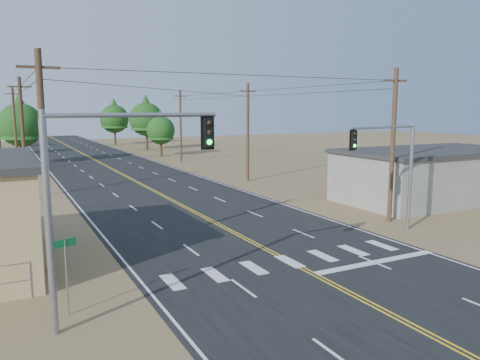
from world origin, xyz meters
TOP-DOWN VIEW (x-y plane):
  - ground at (0.00, 0.00)m, footprint 220.00×220.00m
  - road at (0.00, 30.00)m, footprint 15.00×200.00m
  - building_right at (19.00, 16.00)m, footprint 15.00×8.00m
  - utility_pole_left_near at (-10.50, 12.00)m, footprint 1.80×0.30m
  - utility_pole_left_mid at (-10.50, 32.00)m, footprint 1.80×0.30m
  - utility_pole_left_far at (-10.50, 52.00)m, footprint 1.80×0.30m
  - utility_pole_right_near at (10.50, 12.00)m, footprint 1.80×0.30m
  - utility_pole_right_mid at (10.50, 32.00)m, footprint 1.80×0.30m
  - utility_pole_right_far at (10.50, 52.00)m, footprint 1.80×0.30m
  - signal_mast_left at (-9.22, 5.47)m, footprint 6.20×0.72m
  - signal_mast_right at (8.34, 9.66)m, footprint 5.93×1.43m
  - street_sign at (-10.41, 6.65)m, footprint 0.81×0.30m
  - tree_left_near at (-9.61, 58.69)m, footprint 5.78×5.78m
  - tree_right_near at (10.54, 61.34)m, footprint 4.44×4.44m
  - tree_right_mid at (11.76, 73.65)m, footprint 6.08×6.08m
  - tree_right_far at (9.35, 89.01)m, footprint 5.87×5.87m

SIDE VIEW (x-z plane):
  - ground at x=0.00m, z-range 0.00..0.00m
  - road at x=0.00m, z-range 0.00..0.02m
  - street_sign at x=-10.41m, z-range 0.48..3.32m
  - building_right at x=19.00m, z-range 0.00..4.00m
  - signal_mast_right at x=8.34m, z-range 1.20..7.76m
  - tree_right_near at x=10.54m, z-range 0.83..8.23m
  - signal_mast_left at x=-9.22m, z-range 1.31..8.71m
  - utility_pole_left_near at x=-10.50m, z-range 0.12..10.12m
  - utility_pole_left_mid at x=-10.50m, z-range 0.12..10.12m
  - utility_pole_left_far at x=-10.50m, z-range 0.12..10.12m
  - utility_pole_right_near at x=10.50m, z-range 0.12..10.12m
  - utility_pole_right_mid at x=10.50m, z-range 0.12..10.12m
  - utility_pole_right_far at x=10.50m, z-range 0.12..10.12m
  - tree_left_near at x=-9.61m, z-range 1.08..10.71m
  - tree_right_far at x=9.35m, z-range 1.10..10.88m
  - tree_right_mid at x=11.76m, z-range 1.13..11.27m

